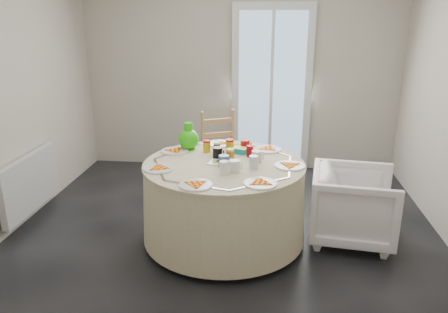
# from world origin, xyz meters

# --- Properties ---
(floor) EXTENTS (4.00, 4.00, 0.00)m
(floor) POSITION_xyz_m (0.00, 0.00, 0.00)
(floor) COLOR black
(floor) RESTS_ON ground
(wall_back) EXTENTS (4.00, 0.02, 2.60)m
(wall_back) POSITION_xyz_m (0.00, 2.00, 1.30)
(wall_back) COLOR #BCB5A3
(wall_back) RESTS_ON floor
(glass_door) EXTENTS (1.00, 0.08, 2.10)m
(glass_door) POSITION_xyz_m (0.40, 1.95, 1.05)
(glass_door) COLOR silver
(glass_door) RESTS_ON floor
(radiator) EXTENTS (0.07, 1.00, 0.55)m
(radiator) POSITION_xyz_m (-1.94, 0.20, 0.38)
(radiator) COLOR silver
(radiator) RESTS_ON floor
(table) EXTENTS (1.44, 1.44, 0.73)m
(table) POSITION_xyz_m (0.01, -0.04, 0.38)
(table) COLOR beige
(table) RESTS_ON floor
(wooden_chair) EXTENTS (0.55, 0.54, 0.94)m
(wooden_chair) POSITION_xyz_m (-0.12, 1.05, 0.47)
(wooden_chair) COLOR tan
(wooden_chair) RESTS_ON floor
(armchair) EXTENTS (0.75, 0.79, 0.74)m
(armchair) POSITION_xyz_m (1.16, 0.09, 0.39)
(armchair) COLOR white
(armchair) RESTS_ON floor
(place_settings) EXTENTS (1.74, 1.74, 0.03)m
(place_settings) POSITION_xyz_m (0.01, -0.04, 0.77)
(place_settings) COLOR white
(place_settings) RESTS_ON table
(jar_cluster) EXTENTS (0.50, 0.31, 0.14)m
(jar_cluster) POSITION_xyz_m (0.01, 0.21, 0.82)
(jar_cluster) COLOR #AA3B0F
(jar_cluster) RESTS_ON table
(butter_tub) EXTENTS (0.17, 0.15, 0.06)m
(butter_tub) POSITION_xyz_m (0.12, 0.26, 0.79)
(butter_tub) COLOR #0D8D93
(butter_tub) RESTS_ON table
(green_pitcher) EXTENTS (0.26, 0.26, 0.25)m
(green_pitcher) POSITION_xyz_m (-0.37, 0.33, 0.87)
(green_pitcher) COLOR #2DC611
(green_pitcher) RESTS_ON table
(cheese_platter) EXTENTS (0.27, 0.20, 0.03)m
(cheese_platter) POSITION_xyz_m (-0.00, -0.06, 0.77)
(cheese_platter) COLOR white
(cheese_platter) RESTS_ON table
(mugs_glasses) EXTENTS (0.72, 0.72, 0.12)m
(mugs_glasses) POSITION_xyz_m (0.12, -0.03, 0.81)
(mugs_glasses) COLOR #ABABAB
(mugs_glasses) RESTS_ON table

